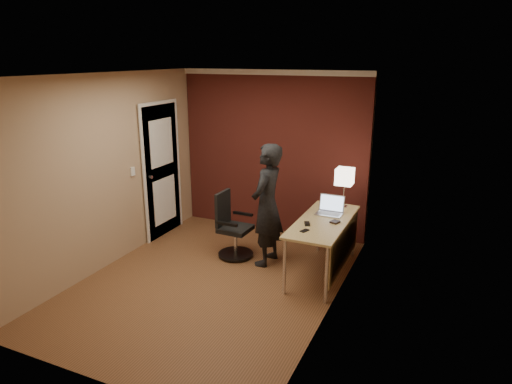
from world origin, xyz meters
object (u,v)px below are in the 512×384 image
mouse (307,224)px  office_chair (232,229)px  desk (329,231)px  person (267,205)px  wallet (335,222)px  desk_lamp (345,177)px  phone (305,231)px  laptop (330,209)px

mouse → office_chair: 1.24m
desk → person: (-0.84, 0.02, 0.22)m
desk → wallet: size_ratio=13.64×
mouse → desk_lamp: bearing=50.4°
wallet → phone: bearing=-121.2°
wallet → desk: bearing=158.7°
phone → person: 0.82m
office_chair → person: 0.67m
desk → phone: 0.50m
desk_lamp → wallet: bearing=-84.8°
desk → mouse: bearing=-130.8°
mouse → person: person is taller
desk_lamp → office_chair: size_ratio=0.59×
laptop → mouse: size_ratio=3.33×
desk → mouse: size_ratio=15.00×
laptop → wallet: (0.15, -0.32, -0.05)m
wallet → person: (-0.92, 0.05, 0.08)m
mouse → person: size_ratio=0.06×
laptop → person: size_ratio=0.20×
office_chair → phone: bearing=-21.3°
desk → laptop: (-0.06, 0.29, 0.19)m
laptop → office_chair: laptop is taller
laptop → desk: bearing=-77.3°
phone → wallet: bearing=78.3°
desk → mouse: mouse is taller
desk_lamp → person: bearing=-145.4°
desk → laptop: size_ratio=4.51×
desk → desk_lamp: bearing=88.0°
office_chair → mouse: bearing=-12.7°
laptop → wallet: bearing=-65.5°
mouse → laptop: bearing=50.1°
mouse → office_chair: bearing=142.8°
desk → laptop: 0.35m
person → wallet: bearing=88.8°
desk → mouse: 0.35m
phone → desk_lamp: bearing=99.2°
mouse → desk: bearing=24.7°
laptop → phone: bearing=-98.3°
mouse → phone: size_ratio=0.87×
office_chair → desk_lamp: bearing=23.2°
person → desk: bearing=90.6°
mouse → phone: bearing=-104.2°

